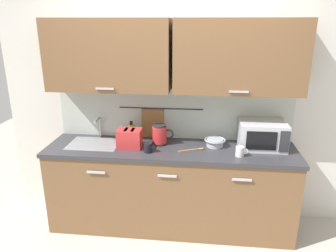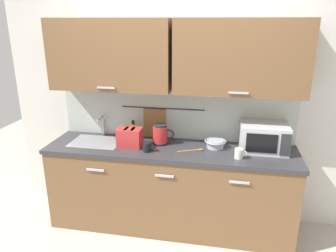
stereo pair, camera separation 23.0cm
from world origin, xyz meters
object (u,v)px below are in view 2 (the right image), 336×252
at_px(toaster, 130,137).
at_px(mug_by_kettle, 239,154).
at_px(wooden_spoon, 194,150).
at_px(microwave, 264,137).
at_px(electric_kettle, 161,135).
at_px(mug_near_sink, 147,147).
at_px(dish_soap_bottle, 133,130).
at_px(mixing_bowl, 215,143).

bearing_deg(toaster, mug_by_kettle, -5.49).
xyz_separation_m(mug_by_kettle, wooden_spoon, (-0.43, 0.10, -0.04)).
height_order(microwave, wooden_spoon, microwave).
relative_size(microwave, electric_kettle, 2.03).
bearing_deg(mug_near_sink, mug_by_kettle, 0.14).
relative_size(dish_soap_bottle, wooden_spoon, 0.75).
bearing_deg(mug_near_sink, mixing_bowl, 19.37).
bearing_deg(toaster, electric_kettle, 23.06).
bearing_deg(mug_near_sink, dish_soap_bottle, 124.63).
bearing_deg(microwave, electric_kettle, -179.15).
bearing_deg(dish_soap_bottle, mug_near_sink, -55.37).
relative_size(mixing_bowl, wooden_spoon, 0.82).
relative_size(dish_soap_bottle, mug_by_kettle, 1.63).
bearing_deg(toaster, dish_soap_bottle, 98.14).
xyz_separation_m(mug_near_sink, mixing_bowl, (0.65, 0.23, -0.00)).
bearing_deg(mug_by_kettle, toaster, 174.51).
distance_m(electric_kettle, mixing_bowl, 0.57).
bearing_deg(mixing_bowl, mug_near_sink, -160.63).
bearing_deg(wooden_spoon, mug_by_kettle, -12.93).
bearing_deg(mug_near_sink, wooden_spoon, 12.77).
relative_size(dish_soap_bottle, mug_near_sink, 1.63).
bearing_deg(toaster, mixing_bowl, 8.07).
bearing_deg(wooden_spoon, mixing_bowl, 32.13).
distance_m(mixing_bowl, mug_by_kettle, 0.32).
relative_size(dish_soap_bottle, mixing_bowl, 0.92).
relative_size(electric_kettle, mug_near_sink, 1.89).
bearing_deg(electric_kettle, wooden_spoon, -19.81).
height_order(mixing_bowl, mug_by_kettle, mug_by_kettle).
distance_m(microwave, mug_near_sink, 1.15).
xyz_separation_m(mixing_bowl, wooden_spoon, (-0.20, -0.13, -0.04)).
xyz_separation_m(microwave, toaster, (-1.32, -0.14, -0.04)).
distance_m(microwave, dish_soap_bottle, 1.36).
bearing_deg(dish_soap_bottle, toaster, -81.86).
distance_m(microwave, electric_kettle, 1.03).
height_order(microwave, mixing_bowl, microwave).
height_order(electric_kettle, mug_by_kettle, electric_kettle).
height_order(dish_soap_bottle, mug_by_kettle, dish_soap_bottle).
relative_size(mug_near_sink, toaster, 0.47).
height_order(microwave, dish_soap_bottle, microwave).
xyz_separation_m(electric_kettle, toaster, (-0.29, -0.13, -0.01)).
height_order(electric_kettle, mug_near_sink, electric_kettle).
bearing_deg(electric_kettle, microwave, 0.85).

